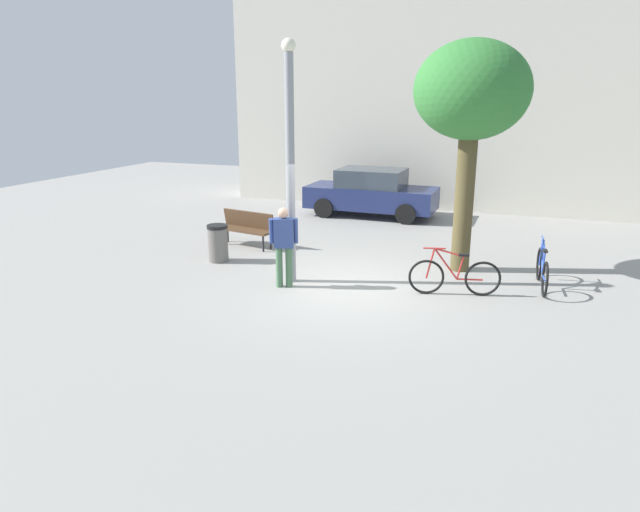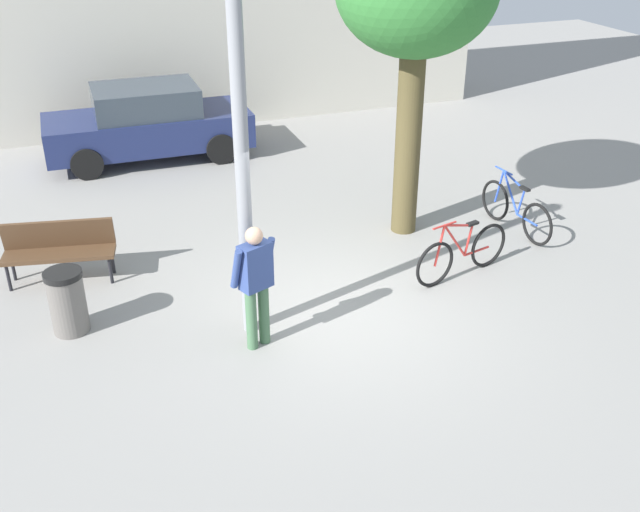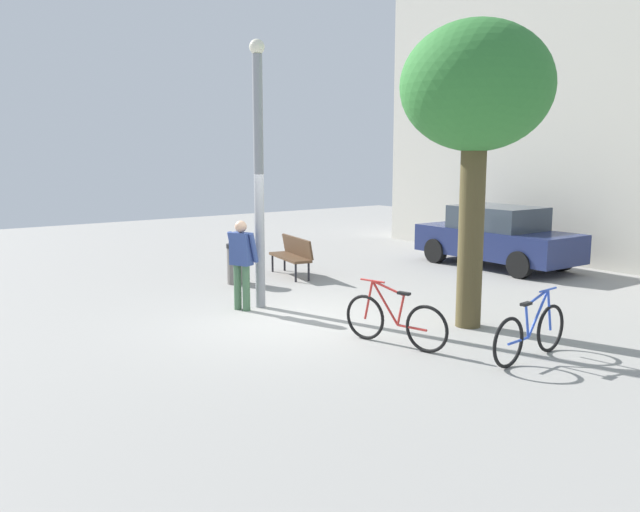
{
  "view_description": "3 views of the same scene",
  "coord_description": "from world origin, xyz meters",
  "px_view_note": "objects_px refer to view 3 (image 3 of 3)",
  "views": [
    {
      "loc": [
        3.27,
        -10.54,
        3.83
      ],
      "look_at": [
        -0.51,
        -0.23,
        0.7
      ],
      "focal_mm": 31.59,
      "sensor_mm": 36.0,
      "label": 1
    },
    {
      "loc": [
        -3.25,
        -8.04,
        5.4
      ],
      "look_at": [
        -0.19,
        0.19,
        0.82
      ],
      "focal_mm": 41.2,
      "sensor_mm": 36.0,
      "label": 2
    },
    {
      "loc": [
        9.19,
        -6.36,
        2.9
      ],
      "look_at": [
        -0.46,
        0.84,
        1.0
      ],
      "focal_mm": 36.97,
      "sensor_mm": 36.0,
      "label": 3
    }
  ],
  "objects_px": {
    "parked_car_navy": "(497,237)",
    "person_by_lamppost": "(242,259)",
    "lamppost": "(259,168)",
    "plaza_tree": "(476,92)",
    "bicycle_red": "(394,321)",
    "trash_bin": "(238,264)",
    "park_bench": "(293,253)",
    "bicycle_blue": "(531,333)"
  },
  "relations": [
    {
      "from": "parked_car_navy",
      "to": "person_by_lamppost",
      "type": "bearing_deg",
      "value": -88.56
    },
    {
      "from": "person_by_lamppost",
      "to": "lamppost",
      "type": "bearing_deg",
      "value": 89.85
    },
    {
      "from": "plaza_tree",
      "to": "lamppost",
      "type": "bearing_deg",
      "value": -147.73
    },
    {
      "from": "bicycle_red",
      "to": "trash_bin",
      "type": "distance_m",
      "value": 5.62
    },
    {
      "from": "parked_car_navy",
      "to": "trash_bin",
      "type": "relative_size",
      "value": 4.75
    },
    {
      "from": "lamppost",
      "to": "bicycle_red",
      "type": "height_order",
      "value": "lamppost"
    },
    {
      "from": "park_bench",
      "to": "bicycle_blue",
      "type": "xyz_separation_m",
      "value": [
        7.26,
        -0.92,
        -0.16
      ]
    },
    {
      "from": "park_bench",
      "to": "bicycle_red",
      "type": "relative_size",
      "value": 0.94
    },
    {
      "from": "bicycle_blue",
      "to": "park_bench",
      "type": "bearing_deg",
      "value": 172.81
    },
    {
      "from": "plaza_tree",
      "to": "parked_car_navy",
      "type": "xyz_separation_m",
      "value": [
        -3.47,
        5.1,
        -3.07
      ]
    },
    {
      "from": "bicycle_red",
      "to": "bicycle_blue",
      "type": "bearing_deg",
      "value": 33.13
    },
    {
      "from": "lamppost",
      "to": "parked_car_navy",
      "type": "xyz_separation_m",
      "value": [
        -0.19,
        7.17,
        -1.85
      ]
    },
    {
      "from": "trash_bin",
      "to": "bicycle_blue",
      "type": "bearing_deg",
      "value": 4.65
    },
    {
      "from": "person_by_lamppost",
      "to": "bicycle_red",
      "type": "bearing_deg",
      "value": 11.67
    },
    {
      "from": "lamppost",
      "to": "bicycle_blue",
      "type": "height_order",
      "value": "lamppost"
    },
    {
      "from": "bicycle_blue",
      "to": "trash_bin",
      "type": "bearing_deg",
      "value": -175.35
    },
    {
      "from": "person_by_lamppost",
      "to": "parked_car_navy",
      "type": "bearing_deg",
      "value": 91.44
    },
    {
      "from": "park_bench",
      "to": "bicycle_blue",
      "type": "bearing_deg",
      "value": -7.19
    },
    {
      "from": "person_by_lamppost",
      "to": "bicycle_blue",
      "type": "distance_m",
      "value": 5.35
    },
    {
      "from": "park_bench",
      "to": "bicycle_blue",
      "type": "relative_size",
      "value": 0.92
    },
    {
      "from": "person_by_lamppost",
      "to": "plaza_tree",
      "type": "bearing_deg",
      "value": 36.94
    },
    {
      "from": "bicycle_blue",
      "to": "parked_car_navy",
      "type": "height_order",
      "value": "parked_car_navy"
    },
    {
      "from": "bicycle_blue",
      "to": "parked_car_navy",
      "type": "distance_m",
      "value": 7.8
    },
    {
      "from": "park_bench",
      "to": "trash_bin",
      "type": "xyz_separation_m",
      "value": [
        0.02,
        -1.51,
        -0.1
      ]
    },
    {
      "from": "bicycle_blue",
      "to": "trash_bin",
      "type": "xyz_separation_m",
      "value": [
        -7.25,
        -0.59,
        0.06
      ]
    },
    {
      "from": "person_by_lamppost",
      "to": "parked_car_navy",
      "type": "height_order",
      "value": "person_by_lamppost"
    },
    {
      "from": "plaza_tree",
      "to": "parked_car_navy",
      "type": "height_order",
      "value": "plaza_tree"
    },
    {
      "from": "park_bench",
      "to": "parked_car_navy",
      "type": "relative_size",
      "value": 0.39
    },
    {
      "from": "lamppost",
      "to": "bicycle_blue",
      "type": "xyz_separation_m",
      "value": [
        5.01,
        1.37,
        -2.24
      ]
    },
    {
      "from": "bicycle_red",
      "to": "parked_car_navy",
      "type": "bearing_deg",
      "value": 117.37
    },
    {
      "from": "plaza_tree",
      "to": "parked_car_navy",
      "type": "distance_m",
      "value": 6.89
    },
    {
      "from": "park_bench",
      "to": "lamppost",
      "type": "bearing_deg",
      "value": -45.47
    },
    {
      "from": "lamppost",
      "to": "parked_car_navy",
      "type": "relative_size",
      "value": 1.16
    },
    {
      "from": "lamppost",
      "to": "bicycle_blue",
      "type": "bearing_deg",
      "value": 15.33
    },
    {
      "from": "trash_bin",
      "to": "person_by_lamppost",
      "type": "bearing_deg",
      "value": -27.83
    },
    {
      "from": "bicycle_red",
      "to": "person_by_lamppost",
      "type": "bearing_deg",
      "value": -168.33
    },
    {
      "from": "plaza_tree",
      "to": "bicycle_red",
      "type": "distance_m",
      "value": 3.89
    },
    {
      "from": "person_by_lamppost",
      "to": "plaza_tree",
      "type": "height_order",
      "value": "plaza_tree"
    },
    {
      "from": "lamppost",
      "to": "trash_bin",
      "type": "bearing_deg",
      "value": 160.68
    },
    {
      "from": "person_by_lamppost",
      "to": "plaza_tree",
      "type": "relative_size",
      "value": 0.34
    },
    {
      "from": "park_bench",
      "to": "plaza_tree",
      "type": "xyz_separation_m",
      "value": [
        5.53,
        -0.22,
        3.3
      ]
    },
    {
      "from": "plaza_tree",
      "to": "bicycle_blue",
      "type": "distance_m",
      "value": 3.93
    }
  ]
}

